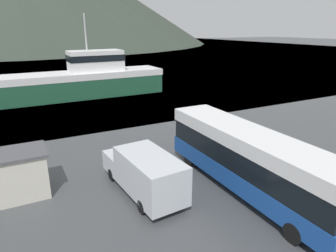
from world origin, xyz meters
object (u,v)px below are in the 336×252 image
delivery_van (144,172)px  tour_bus (248,159)px  fishing_boat (83,79)px  storage_bin (253,152)px  dock_kiosk (22,173)px

delivery_van → tour_bus: bearing=-29.2°
fishing_boat → storage_bin: fishing_boat is taller
delivery_van → dock_kiosk: size_ratio=2.42×
delivery_van → storage_bin: delivery_van is taller
storage_bin → delivery_van: bearing=-178.3°
storage_bin → dock_kiosk: dock_kiosk is taller
fishing_boat → delivery_van: bearing=173.5°
fishing_boat → dock_kiosk: 23.70m
storage_bin → fishing_boat: bearing=101.8°
dock_kiosk → fishing_boat: bearing=69.9°
tour_bus → dock_kiosk: size_ratio=4.50×
tour_bus → dock_kiosk: tour_bus is taller
storage_bin → dock_kiosk: bearing=169.1°
delivery_van → dock_kiosk: (-5.65, 2.78, -0.00)m
tour_bus → delivery_van: bearing=155.2°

